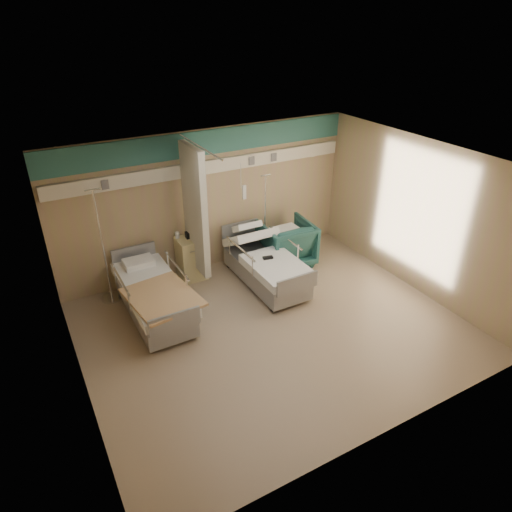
{
  "coord_description": "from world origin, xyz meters",
  "views": [
    {
      "loc": [
        -3.21,
        -5.19,
        4.72
      ],
      "look_at": [
        -0.0,
        0.6,
        1.09
      ],
      "focal_mm": 32.0,
      "sensor_mm": 36.0,
      "label": 1
    }
  ],
  "objects_px": {
    "bedside_cabinet": "(191,258)",
    "iv_stand_left": "(108,278)",
    "bed_right": "(266,269)",
    "bed_left": "(154,301)",
    "iv_stand_right": "(265,242)",
    "visitor_armchair": "(286,243)"
  },
  "relations": [
    {
      "from": "bed_right",
      "to": "iv_stand_right",
      "type": "xyz_separation_m",
      "value": [
        0.5,
        0.91,
        0.06
      ]
    },
    {
      "from": "bedside_cabinet",
      "to": "visitor_armchair",
      "type": "bearing_deg",
      "value": -11.67
    },
    {
      "from": "iv_stand_right",
      "to": "iv_stand_left",
      "type": "bearing_deg",
      "value": 179.86
    },
    {
      "from": "bed_right",
      "to": "iv_stand_left",
      "type": "height_order",
      "value": "iv_stand_left"
    },
    {
      "from": "visitor_armchair",
      "to": "iv_stand_left",
      "type": "bearing_deg",
      "value": -2.17
    },
    {
      "from": "bed_right",
      "to": "iv_stand_right",
      "type": "bearing_deg",
      "value": 61.08
    },
    {
      "from": "bed_left",
      "to": "bed_right",
      "type": "bearing_deg",
      "value": 0.0
    },
    {
      "from": "bed_right",
      "to": "bed_left",
      "type": "height_order",
      "value": "same"
    },
    {
      "from": "bedside_cabinet",
      "to": "iv_stand_left",
      "type": "height_order",
      "value": "iv_stand_left"
    },
    {
      "from": "bed_right",
      "to": "visitor_armchair",
      "type": "relative_size",
      "value": 2.14
    },
    {
      "from": "visitor_armchair",
      "to": "iv_stand_right",
      "type": "bearing_deg",
      "value": -50.55
    },
    {
      "from": "iv_stand_right",
      "to": "iv_stand_left",
      "type": "distance_m",
      "value": 3.24
    },
    {
      "from": "bedside_cabinet",
      "to": "iv_stand_right",
      "type": "xyz_separation_m",
      "value": [
        1.65,
        0.01,
        -0.05
      ]
    },
    {
      "from": "bed_right",
      "to": "iv_stand_right",
      "type": "distance_m",
      "value": 1.04
    },
    {
      "from": "bed_left",
      "to": "iv_stand_right",
      "type": "bearing_deg",
      "value": 18.53
    },
    {
      "from": "bed_right",
      "to": "bedside_cabinet",
      "type": "bearing_deg",
      "value": 141.95
    },
    {
      "from": "bed_left",
      "to": "iv_stand_right",
      "type": "height_order",
      "value": "iv_stand_right"
    },
    {
      "from": "bed_left",
      "to": "visitor_armchair",
      "type": "height_order",
      "value": "visitor_armchair"
    },
    {
      "from": "bed_left",
      "to": "iv_stand_right",
      "type": "distance_m",
      "value": 2.85
    },
    {
      "from": "iv_stand_left",
      "to": "bedside_cabinet",
      "type": "bearing_deg",
      "value": -0.46
    },
    {
      "from": "bedside_cabinet",
      "to": "iv_stand_left",
      "type": "relative_size",
      "value": 0.4
    },
    {
      "from": "bed_right",
      "to": "iv_stand_left",
      "type": "relative_size",
      "value": 1.01
    }
  ]
}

